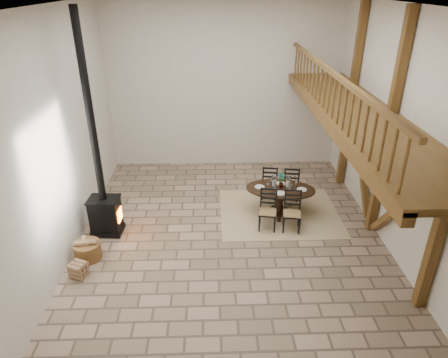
{
  "coord_description": "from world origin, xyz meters",
  "views": [
    {
      "loc": [
        -0.41,
        -7.97,
        5.4
      ],
      "look_at": [
        -0.13,
        0.4,
        1.2
      ],
      "focal_mm": 32.0,
      "sensor_mm": 36.0,
      "label": 1
    }
  ],
  "objects_px": {
    "dining_table": "(280,199)",
    "wood_stove": "(102,191)",
    "log_basket": "(88,250)",
    "log_stack": "(79,270)"
  },
  "relations": [
    {
      "from": "dining_table",
      "to": "wood_stove",
      "type": "xyz_separation_m",
      "value": [
        -4.21,
        -0.74,
        0.7
      ]
    },
    {
      "from": "dining_table",
      "to": "wood_stove",
      "type": "relative_size",
      "value": 0.41
    },
    {
      "from": "dining_table",
      "to": "log_stack",
      "type": "bearing_deg",
      "value": -143.17
    },
    {
      "from": "log_basket",
      "to": "log_stack",
      "type": "bearing_deg",
      "value": -92.88
    },
    {
      "from": "wood_stove",
      "to": "log_stack",
      "type": "bearing_deg",
      "value": -94.32
    },
    {
      "from": "log_basket",
      "to": "log_stack",
      "type": "height_order",
      "value": "log_basket"
    },
    {
      "from": "dining_table",
      "to": "log_stack",
      "type": "distance_m",
      "value": 5.01
    },
    {
      "from": "log_basket",
      "to": "dining_table",
      "type": "bearing_deg",
      "value": 21.33
    },
    {
      "from": "wood_stove",
      "to": "dining_table",
      "type": "bearing_deg",
      "value": 13.89
    },
    {
      "from": "wood_stove",
      "to": "log_basket",
      "type": "xyz_separation_m",
      "value": [
        -0.2,
        -0.98,
        -0.91
      ]
    }
  ]
}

